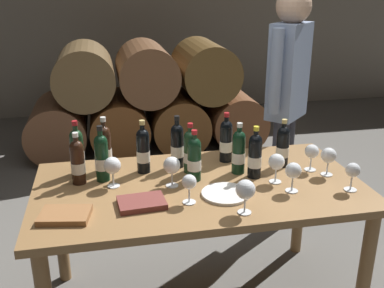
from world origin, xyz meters
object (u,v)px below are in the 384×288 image
(wine_bottle_1, at_px, (143,150))
(wine_bottle_7, at_px, (77,151))
(wine_glass_2, at_px, (245,190))
(wine_glass_5, at_px, (293,171))
(wine_bottle_8, at_px, (190,151))
(wine_bottle_11, at_px, (283,146))
(wine_bottle_4, at_px, (105,148))
(tasting_notebook, at_px, (142,203))
(serving_plate, at_px, (226,194))
(wine_bottle_5, at_px, (239,151))
(wine_glass_7, at_px, (112,166))
(wine_bottle_6, at_px, (194,159))
(wine_glass_1, at_px, (312,152))
(leather_ledger, at_px, (65,215))
(wine_bottle_3, at_px, (102,157))
(sommelier_presenting, at_px, (287,90))
(wine_bottle_2, at_px, (226,140))
(wine_glass_8, at_px, (329,156))
(wine_glass_6, at_px, (172,166))
(wine_bottle_10, at_px, (177,145))
(wine_glass_4, at_px, (353,171))
(wine_glass_0, at_px, (277,163))
(wine_bottle_9, at_px, (255,155))
(wine_bottle_0, at_px, (78,161))
(wine_glass_3, at_px, (189,183))
(dining_table, at_px, (200,200))

(wine_bottle_1, xyz_separation_m, wine_bottle_7, (-0.35, 0.04, 0.00))
(wine_glass_2, distance_m, wine_glass_5, 0.34)
(wine_bottle_8, xyz_separation_m, wine_bottle_11, (0.53, -0.02, -0.00))
(wine_bottle_4, xyz_separation_m, tasting_notebook, (0.15, -0.45, -0.12))
(serving_plate, bearing_deg, wine_bottle_7, 150.27)
(wine_bottle_5, distance_m, wine_glass_7, 0.68)
(wine_bottle_6, distance_m, serving_plate, 0.26)
(wine_glass_1, bearing_deg, leather_ledger, -168.18)
(wine_bottle_3, distance_m, wine_bottle_7, 0.17)
(wine_bottle_5, relative_size, sommelier_presenting, 0.17)
(wine_bottle_4, bearing_deg, wine_bottle_11, -7.93)
(wine_bottle_2, bearing_deg, wine_bottle_5, -82.88)
(wine_bottle_1, height_order, wine_glass_8, wine_bottle_1)
(wine_glass_6, bearing_deg, wine_bottle_10, 74.01)
(wine_bottle_8, height_order, wine_glass_4, wine_bottle_8)
(wine_bottle_4, height_order, wine_bottle_6, wine_bottle_4)
(wine_bottle_8, xyz_separation_m, sommelier_presenting, (0.80, 0.59, 0.16))
(wine_glass_4, xyz_separation_m, wine_glass_8, (-0.03, 0.20, 0.01))
(wine_glass_8, height_order, serving_plate, wine_glass_8)
(wine_bottle_2, xyz_separation_m, wine_bottle_10, (-0.29, -0.03, 0.00))
(wine_bottle_2, relative_size, wine_bottle_5, 1.03)
(wine_glass_0, relative_size, wine_glass_6, 0.98)
(wine_bottle_6, xyz_separation_m, wine_bottle_9, (0.32, -0.03, 0.00))
(wine_glass_0, bearing_deg, wine_bottle_3, 166.72)
(wine_bottle_0, distance_m, wine_bottle_5, 0.85)
(serving_plate, xyz_separation_m, sommelier_presenting, (0.68, 0.90, 0.28))
(wine_bottle_5, height_order, sommelier_presenting, sommelier_presenting)
(wine_bottle_4, distance_m, serving_plate, 0.72)
(wine_glass_0, bearing_deg, wine_bottle_5, 134.20)
(wine_bottle_1, bearing_deg, wine_bottle_3, -163.78)
(wine_bottle_6, height_order, wine_glass_2, wine_bottle_6)
(wine_bottle_6, relative_size, wine_glass_6, 1.73)
(wine_bottle_4, xyz_separation_m, wine_glass_7, (0.03, -0.22, -0.02))
(wine_bottle_9, xyz_separation_m, wine_glass_5, (0.13, -0.21, -0.01))
(wine_glass_0, bearing_deg, wine_glass_1, 23.68)
(wine_bottle_4, bearing_deg, wine_glass_6, -40.17)
(wine_glass_3, bearing_deg, sommelier_presenting, 47.07)
(wine_bottle_1, distance_m, wine_glass_6, 0.24)
(wine_glass_3, relative_size, wine_glass_6, 0.90)
(wine_bottle_7, distance_m, wine_bottle_10, 0.55)
(wine_bottle_0, distance_m, wine_glass_1, 1.26)
(wine_bottle_2, bearing_deg, sommelier_presenting, 39.84)
(leather_ledger, bearing_deg, wine_bottle_11, 27.74)
(wine_bottle_3, bearing_deg, wine_bottle_11, -0.39)
(wine_bottle_0, relative_size, wine_bottle_5, 0.97)
(wine_bottle_2, relative_size, wine_glass_3, 2.02)
(wine_bottle_10, relative_size, tasting_notebook, 1.36)
(dining_table, relative_size, wine_glass_6, 10.56)
(wine_bottle_5, relative_size, wine_glass_3, 1.97)
(wine_bottle_0, bearing_deg, wine_bottle_11, 0.22)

